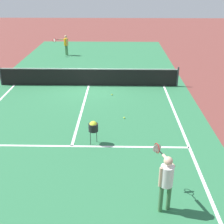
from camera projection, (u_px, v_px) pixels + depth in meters
ground_plane at (89, 85)px, 16.10m from camera, size 60.00×60.00×0.00m
court_surface_inbounds at (89, 85)px, 16.10m from camera, size 10.62×24.40×0.00m
line_sideline_right at (187, 141)px, 10.61m from camera, size 0.10×11.89×0.01m
line_service_near at (72, 146)px, 10.28m from camera, size 8.22×0.10×0.01m
line_center_service at (82, 109)px, 13.19m from camera, size 0.10×6.40×0.01m
net at (89, 77)px, 15.89m from camera, size 9.72×0.09×1.07m
player_near at (166, 178)px, 7.08m from camera, size 0.46×1.18×1.59m
player_far at (66, 43)px, 22.02m from camera, size 1.07×0.64×1.51m
ball_hopper at (93, 126)px, 10.18m from camera, size 0.34×0.34×0.87m
tennis_ball_mid_court at (124, 118)px, 12.29m from camera, size 0.07×0.07×0.07m
tennis_ball_near_net at (112, 95)px, 14.75m from camera, size 0.07×0.07×0.07m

